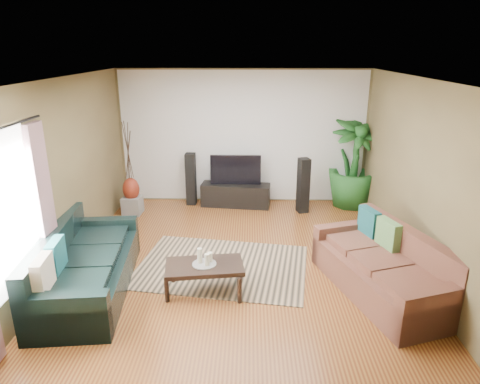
{
  "coord_description": "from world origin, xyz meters",
  "views": [
    {
      "loc": [
        0.14,
        -5.8,
        3.1
      ],
      "look_at": [
        0.0,
        0.2,
        1.05
      ],
      "focal_mm": 32.0,
      "sensor_mm": 36.0,
      "label": 1
    }
  ],
  "objects_px": {
    "sofa_left": "(88,262)",
    "speaker_right": "(303,186)",
    "sofa_right": "(382,263)",
    "television": "(236,170)",
    "speaker_left": "(191,179)",
    "vase": "(131,189)",
    "coffee_table": "(205,278)",
    "side_table": "(106,240)",
    "tv_stand": "(236,195)",
    "potted_plant": "(353,163)",
    "pedestal": "(132,205)"
  },
  "relations": [
    {
      "from": "sofa_left",
      "to": "speaker_right",
      "type": "xyz_separation_m",
      "value": [
        3.16,
        2.95,
        0.12
      ]
    },
    {
      "from": "sofa_right",
      "to": "speaker_right",
      "type": "distance_m",
      "value": 3.0
    },
    {
      "from": "television",
      "to": "speaker_right",
      "type": "xyz_separation_m",
      "value": [
        1.32,
        -0.32,
        -0.22
      ]
    },
    {
      "from": "speaker_left",
      "to": "vase",
      "type": "relative_size",
      "value": 2.42
    },
    {
      "from": "sofa_left",
      "to": "coffee_table",
      "type": "bearing_deg",
      "value": -96.74
    },
    {
      "from": "side_table",
      "to": "speaker_left",
      "type": "bearing_deg",
      "value": 65.39
    },
    {
      "from": "tv_stand",
      "to": "side_table",
      "type": "xyz_separation_m",
      "value": [
        -1.96,
        -2.19,
        0.0
      ]
    },
    {
      "from": "speaker_left",
      "to": "potted_plant",
      "type": "relative_size",
      "value": 0.6
    },
    {
      "from": "speaker_right",
      "to": "potted_plant",
      "type": "height_order",
      "value": "potted_plant"
    },
    {
      "from": "sofa_left",
      "to": "pedestal",
      "type": "relative_size",
      "value": 6.66
    },
    {
      "from": "tv_stand",
      "to": "television",
      "type": "height_order",
      "value": "television"
    },
    {
      "from": "sofa_left",
      "to": "sofa_right",
      "type": "bearing_deg",
      "value": -95.55
    },
    {
      "from": "sofa_left",
      "to": "speaker_right",
      "type": "relative_size",
      "value": 2.13
    },
    {
      "from": "speaker_right",
      "to": "pedestal",
      "type": "bearing_deg",
      "value": 166.5
    },
    {
      "from": "tv_stand",
      "to": "pedestal",
      "type": "xyz_separation_m",
      "value": [
        -1.99,
        -0.49,
        -0.06
      ]
    },
    {
      "from": "tv_stand",
      "to": "potted_plant",
      "type": "relative_size",
      "value": 0.77
    },
    {
      "from": "tv_stand",
      "to": "vase",
      "type": "xyz_separation_m",
      "value": [
        -1.99,
        -0.49,
        0.27
      ]
    },
    {
      "from": "sofa_left",
      "to": "sofa_right",
      "type": "relative_size",
      "value": 1.1
    },
    {
      "from": "sofa_left",
      "to": "sofa_right",
      "type": "distance_m",
      "value": 3.85
    },
    {
      "from": "pedestal",
      "to": "potted_plant",
      "type": "bearing_deg",
      "value": 7.56
    },
    {
      "from": "tv_stand",
      "to": "speaker_right",
      "type": "relative_size",
      "value": 1.28
    },
    {
      "from": "sofa_left",
      "to": "sofa_right",
      "type": "xyz_separation_m",
      "value": [
        3.85,
        0.04,
        0.0
      ]
    },
    {
      "from": "television",
      "to": "speaker_right",
      "type": "relative_size",
      "value": 0.94
    },
    {
      "from": "coffee_table",
      "to": "side_table",
      "type": "height_order",
      "value": "side_table"
    },
    {
      "from": "sofa_right",
      "to": "coffee_table",
      "type": "height_order",
      "value": "sofa_right"
    },
    {
      "from": "sofa_right",
      "to": "tv_stand",
      "type": "relative_size",
      "value": 1.51
    },
    {
      "from": "sofa_right",
      "to": "vase",
      "type": "height_order",
      "value": "sofa_right"
    },
    {
      "from": "sofa_left",
      "to": "side_table",
      "type": "height_order",
      "value": "sofa_left"
    },
    {
      "from": "vase",
      "to": "speaker_right",
      "type": "bearing_deg",
      "value": 3.18
    },
    {
      "from": "speaker_left",
      "to": "side_table",
      "type": "distance_m",
      "value": 2.53
    },
    {
      "from": "coffee_table",
      "to": "tv_stand",
      "type": "relative_size",
      "value": 0.73
    },
    {
      "from": "television",
      "to": "pedestal",
      "type": "distance_m",
      "value": 2.14
    },
    {
      "from": "sofa_left",
      "to": "potted_plant",
      "type": "relative_size",
      "value": 1.29
    },
    {
      "from": "coffee_table",
      "to": "speaker_left",
      "type": "xyz_separation_m",
      "value": [
        -0.62,
        3.36,
        0.33
      ]
    },
    {
      "from": "speaker_right",
      "to": "side_table",
      "type": "distance_m",
      "value": 3.8
    },
    {
      "from": "sofa_right",
      "to": "speaker_left",
      "type": "bearing_deg",
      "value": -157.28
    },
    {
      "from": "television",
      "to": "side_table",
      "type": "relative_size",
      "value": 2.16
    },
    {
      "from": "side_table",
      "to": "pedestal",
      "type": "bearing_deg",
      "value": 91.11
    },
    {
      "from": "speaker_left",
      "to": "potted_plant",
      "type": "xyz_separation_m",
      "value": [
        3.26,
        0.0,
        0.36
      ]
    },
    {
      "from": "potted_plant",
      "to": "vase",
      "type": "bearing_deg",
      "value": -172.44
    },
    {
      "from": "coffee_table",
      "to": "tv_stand",
      "type": "height_order",
      "value": "tv_stand"
    },
    {
      "from": "sofa_right",
      "to": "coffee_table",
      "type": "distance_m",
      "value": 2.32
    },
    {
      "from": "speaker_right",
      "to": "pedestal",
      "type": "xyz_separation_m",
      "value": [
        -3.32,
        -0.18,
        -0.37
      ]
    },
    {
      "from": "sofa_left",
      "to": "pedestal",
      "type": "bearing_deg",
      "value": -2.89
    },
    {
      "from": "sofa_left",
      "to": "coffee_table",
      "type": "height_order",
      "value": "sofa_left"
    },
    {
      "from": "sofa_right",
      "to": "speaker_right",
      "type": "relative_size",
      "value": 1.93
    },
    {
      "from": "television",
      "to": "pedestal",
      "type": "height_order",
      "value": "television"
    },
    {
      "from": "coffee_table",
      "to": "potted_plant",
      "type": "relative_size",
      "value": 0.56
    },
    {
      "from": "tv_stand",
      "to": "speaker_right",
      "type": "bearing_deg",
      "value": -6.36
    },
    {
      "from": "coffee_table",
      "to": "potted_plant",
      "type": "bearing_deg",
      "value": 43.57
    }
  ]
}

